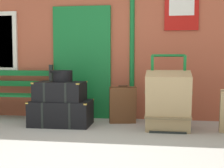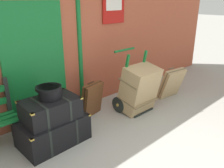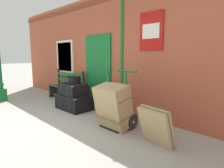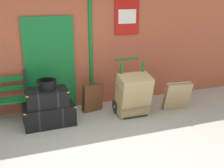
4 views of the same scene
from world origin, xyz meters
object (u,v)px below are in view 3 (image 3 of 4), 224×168
Objects in this scene: platform_bench at (67,87)px; suitcase_caramel at (106,102)px; round_hatbox at (74,79)px; suitcase_olive at (156,127)px; steamer_trunk_base at (74,102)px; large_brown_trunk at (113,106)px; steamer_trunk_middle at (73,89)px; porters_trolley at (119,114)px.

platform_bench is 2.39× the size of suitcase_caramel.
round_hatbox is 0.55× the size of suitcase_olive.
suitcase_olive is (3.99, -0.74, -0.10)m from platform_bench.
suitcase_caramel is at bearing 16.48° from steamer_trunk_base.
steamer_trunk_base is at bearing -22.55° from platform_bench.
large_brown_trunk is 0.93m from suitcase_caramel.
suitcase_caramel is at bearing 146.32° from large_brown_trunk.
suitcase_olive reaches higher than steamer_trunk_base.
porters_trolley reaches higher than steamer_trunk_middle.
round_hatbox is 0.57× the size of suitcase_caramel.
porters_trolley reaches higher than large_brown_trunk.
steamer_trunk_middle is at bearing -163.07° from suitcase_caramel.
steamer_trunk_middle is 1.23× the size of suitcase_caramel.
round_hatbox is 1.82m from large_brown_trunk.
suitcase_olive is at bearing -10.53° from platform_bench.
platform_bench reaches higher than steamer_trunk_base.
steamer_trunk_middle is 0.27m from round_hatbox.
large_brown_trunk is at bearing 177.10° from suitcase_olive.
suitcase_olive is (2.82, -0.28, -0.51)m from round_hatbox.
platform_bench is 1.68× the size of large_brown_trunk.
steamer_trunk_middle is at bearing -23.29° from platform_bench.
large_brown_trunk is at bearing -90.00° from porters_trolley.
suitcase_olive is at bearing -17.15° from suitcase_caramel.
suitcase_olive is at bearing -12.10° from porters_trolley.
steamer_trunk_middle reaches higher than suitcase_olive.
round_hatbox reaches higher than steamer_trunk_base.
large_brown_trunk is 1.07m from suitcase_olive.
porters_trolley is (1.78, -0.04, 0.06)m from steamer_trunk_base.
round_hatbox is at bearing 45.43° from steamer_trunk_base.
steamer_trunk_middle is at bearing 179.22° from porters_trolley.
suitcase_olive is 1.03× the size of suitcase_caramel.
suitcase_olive is (2.85, -0.25, -0.24)m from steamer_trunk_middle.
round_hatbox is 2.88m from suitcase_olive.
round_hatbox is 1.86m from porters_trolley.
suitcase_caramel is at bearing 162.85° from suitcase_olive.
round_hatbox reaches higher than suitcase_caramel.
suitcase_caramel is (1.00, 0.28, -0.53)m from round_hatbox.
platform_bench is 1.25m from steamer_trunk_middle.
porters_trolley is 1.09m from suitcase_olive.
steamer_trunk_base is 0.64m from round_hatbox.
large_brown_trunk is 1.42× the size of suitcase_caramel.
platform_bench reaches higher than steamer_trunk_middle.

